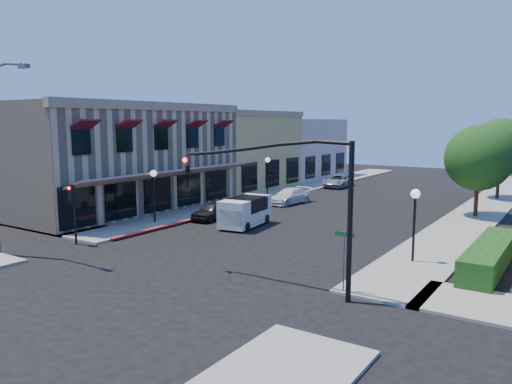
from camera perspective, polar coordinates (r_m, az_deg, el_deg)
The scene contains 22 objects.
ground at distance 22.46m, azimuth -10.54°, elevation -9.41°, with size 120.00×120.00×0.00m, color black.
sidewalk_left at distance 48.97m, azimuth 4.21°, elevation 0.21°, with size 3.50×50.00×0.12m, color gray.
sidewalk_right at distance 43.27m, azimuth 24.84°, elevation -1.54°, with size 3.50×50.00×0.12m, color gray.
curb_red_strip at distance 32.68m, azimuth -9.49°, elevation -3.89°, with size 0.25×10.00×0.06m, color maroon.
corner_brick_building at distance 40.34m, azimuth -15.63°, elevation 3.92°, with size 11.77×18.20×8.10m.
yellow_stucco_building at distance 51.44m, azimuth -2.89°, elevation 4.78°, with size 10.00×12.00×7.60m, color tan.
pink_stucco_building at distance 61.51m, azimuth 3.79°, elevation 5.02°, with size 10.00×12.00×7.00m, color #CDA39B.
hedge at distance 25.42m, azimuth 25.08°, elevation -7.98°, with size 1.40×8.00×1.10m, color #153E11.
street_tree_a at distance 37.90m, azimuth 24.10°, elevation 3.56°, with size 4.56×4.56×6.48m.
street_tree_b at distance 47.76m, azimuth 26.15°, elevation 4.63°, with size 4.94×4.94×7.02m.
signal_mast_arm at distance 19.31m, azimuth 4.91°, elevation 0.29°, with size 8.01×0.39×6.00m.
secondary_signal at distance 28.78m, azimuth -20.21°, elevation -1.19°, with size 0.28×0.42×3.32m.
street_name_sign at distance 19.69m, azimuth 10.05°, elevation -6.74°, with size 0.80×0.06×2.50m.
lamppost_left_near at distance 33.35m, azimuth -11.61°, elevation 1.06°, with size 0.44×0.44×3.57m.
lamppost_left_far at distance 44.28m, azimuth 1.34°, elevation 2.89°, with size 0.44×0.44×3.57m.
lamppost_right_near at distance 24.52m, azimuth 17.70°, elevation -1.62°, with size 0.44×0.44×3.57m.
lamppost_right_far at distance 40.03m, azimuth 24.04°, elevation 1.66°, with size 0.44×0.44×3.57m.
white_van at distance 31.99m, azimuth -1.29°, elevation -2.09°, with size 2.33×4.37×1.85m.
parked_car_a at distance 34.52m, azimuth -5.00°, elevation -2.13°, with size 1.46×3.63×1.24m, color black.
parked_car_b at distance 35.53m, azimuth -2.41°, elevation -1.95°, with size 1.14×3.27×1.08m, color #A4A7A9.
parked_car_c at distance 41.08m, azimuth 3.86°, elevation -0.47°, with size 1.77×4.36×1.27m, color silver.
parked_car_d at distance 52.20m, azimuth 9.35°, elevation 1.26°, with size 2.14×4.64×1.29m, color #A1A4A6.
Camera 1 is at (15.03, -15.30, 6.66)m, focal length 35.00 mm.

